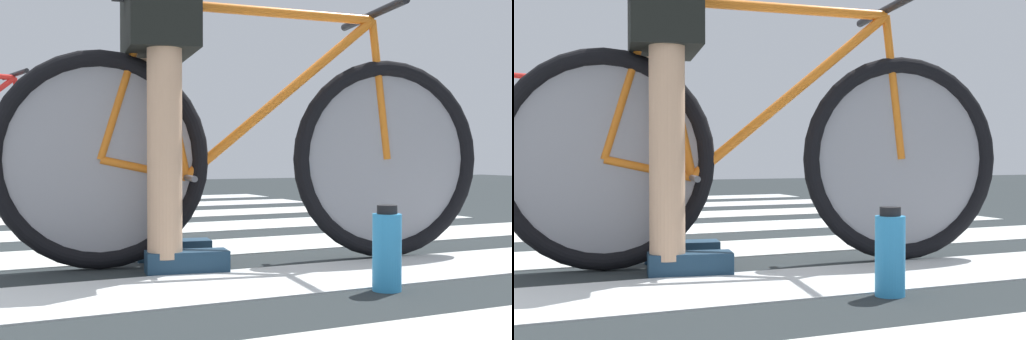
# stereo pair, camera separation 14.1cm
# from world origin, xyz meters

# --- Properties ---
(crosswalk_markings) EXTENTS (5.47, 6.54, 0.00)m
(crosswalk_markings) POSITION_xyz_m (0.04, -0.03, 0.02)
(crosswalk_markings) COLOR silver
(crosswalk_markings) RESTS_ON ground
(bicycle_1_of_2) EXTENTS (1.72, 0.55, 0.93)m
(bicycle_1_of_2) POSITION_xyz_m (0.79, -0.44, 0.41)
(bicycle_1_of_2) COLOR black
(bicycle_1_of_2) RESTS_ON ground
(cyclist_1_of_2) EXTENTS (0.38, 0.45, 0.99)m
(cyclist_1_of_2) POSITION_xyz_m (0.49, -0.38, 0.66)
(cyclist_1_of_2) COLOR tan
(cyclist_1_of_2) RESTS_ON ground
(water_bottle) EXTENTS (0.08, 0.08, 0.24)m
(water_bottle) POSITION_xyz_m (0.92, -1.05, 0.13)
(water_bottle) COLOR #3194D6
(water_bottle) RESTS_ON ground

